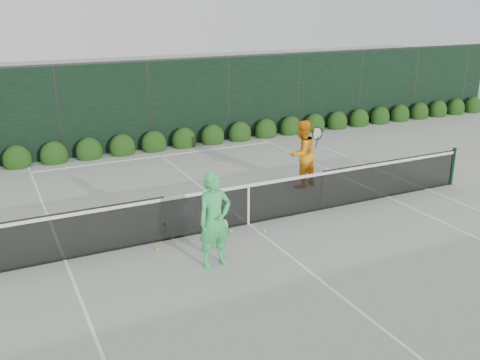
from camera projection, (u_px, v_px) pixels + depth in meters
name	position (u px, v px, depth m)	size (l,w,h in m)	color
ground	(248.00, 224.00, 12.38)	(80.00, 80.00, 0.00)	gray
tennis_net	(247.00, 203.00, 12.20)	(12.90, 0.10, 1.07)	#103220
player_woman	(215.00, 220.00, 10.18)	(0.74, 0.53, 1.90)	#3DD265
player_man	(302.00, 154.00, 14.66)	(1.07, 0.94, 1.86)	orange
court_lines	(248.00, 224.00, 12.38)	(11.03, 23.83, 0.01)	white
windscreen_fence	(317.00, 200.00, 9.59)	(32.00, 21.07, 3.06)	black
hedge_row	(154.00, 144.00, 18.39)	(31.66, 0.65, 0.94)	black
tennis_balls	(207.00, 236.00, 11.66)	(2.50, 1.77, 0.07)	#CBD930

